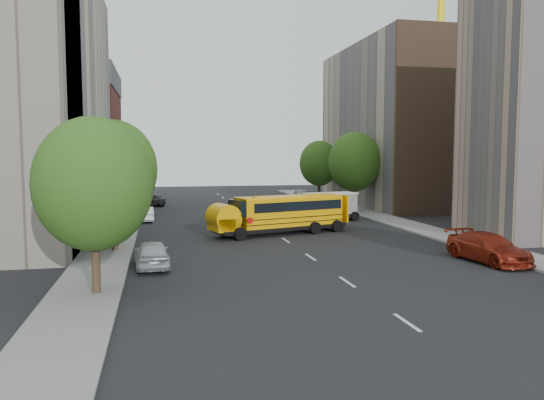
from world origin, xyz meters
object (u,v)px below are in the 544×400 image
object	(u,v)px
street_tree_2	(129,165)
school_bus	(280,213)
street_tree_5	(319,163)
safari_truck	(326,206)
parked_car_5	(303,196)
parked_car_0	(152,254)
tower_crane	(457,12)
street_tree_1	(113,169)
parked_car_1	(145,214)
parked_car_2	(155,200)
street_tree_4	(354,162)
street_tree_0	(94,184)
parked_car_3	(488,248)

from	to	relation	value
street_tree_2	school_bus	world-z (taller)	street_tree_2
street_tree_5	safari_truck	size ratio (longest dim) A/B	1.24
parked_car_5	parked_car_0	bearing A→B (deg)	-112.30
tower_crane	street_tree_5	bearing A→B (deg)	-174.07
street_tree_1	safari_truck	world-z (taller)	street_tree_1
tower_crane	school_bus	size ratio (longest dim) A/B	3.47
street_tree_2	parked_car_1	world-z (taller)	street_tree_2
tower_crane	street_tree_5	xyz separation A→B (m)	(-19.25, -2.00, -19.77)
parked_car_2	street_tree_4	bearing A→B (deg)	154.48
street_tree_5	parked_car_0	bearing A→B (deg)	-119.54
street_tree_0	school_bus	size ratio (longest dim) A/B	0.72
street_tree_1	parked_car_5	size ratio (longest dim) A/B	1.80
tower_crane	parked_car_1	bearing A→B (deg)	-156.27
parked_car_5	street_tree_4	bearing A→B (deg)	-74.46
parked_car_2	parked_car_5	world-z (taller)	parked_car_5
tower_crane	parked_car_2	xyz separation A→B (m)	(-39.05, -3.22, -23.83)
street_tree_1	parked_car_1	distance (m)	15.18
street_tree_0	parked_car_3	world-z (taller)	street_tree_0
street_tree_0	street_tree_5	distance (m)	45.65
street_tree_1	street_tree_2	xyz separation A→B (m)	(0.00, 18.00, -0.12)
parked_car_0	parked_car_5	bearing A→B (deg)	-120.78
safari_truck	parked_car_1	world-z (taller)	safari_truck
parked_car_0	parked_car_5	xyz separation A→B (m)	(17.60, 34.48, 0.00)
street_tree_4	parked_car_0	bearing A→B (deg)	-130.79
school_bus	safari_truck	xyz separation A→B (m)	(5.69, 6.62, -0.29)
street_tree_0	street_tree_1	xyz separation A→B (m)	(0.00, 10.00, 0.31)
street_tree_2	safari_truck	world-z (taller)	street_tree_2
street_tree_4	parked_car_1	xyz separation A→B (m)	(-20.60, -3.52, -4.44)
parked_car_0	parked_car_1	bearing A→B (deg)	-91.37
street_tree_0	school_bus	distance (m)	18.89
street_tree_2	safari_truck	size ratio (longest dim) A/B	1.27
parked_car_0	parked_car_3	world-z (taller)	parked_car_3
tower_crane	street_tree_2	size ratio (longest dim) A/B	4.64
street_tree_4	parked_car_1	distance (m)	21.36
parked_car_2	parked_car_5	size ratio (longest dim) A/B	1.06
tower_crane	street_tree_4	world-z (taller)	tower_crane
street_tree_4	street_tree_5	xyz separation A→B (m)	(-0.00, 12.00, -0.37)
street_tree_1	parked_car_1	xyz separation A→B (m)	(1.40, 14.48, -4.31)
street_tree_4	school_bus	world-z (taller)	street_tree_4
parked_car_2	safari_truck	bearing A→B (deg)	133.48
safari_truck	parked_car_5	world-z (taller)	safari_truck
street_tree_0	street_tree_4	size ratio (longest dim) A/B	0.91
street_tree_4	parked_car_5	distance (m)	12.52
street_tree_2	parked_car_0	world-z (taller)	street_tree_2
tower_crane	parked_car_1	xyz separation A→B (m)	(-39.85, -17.52, -23.84)
street_tree_0	street_tree_4	xyz separation A→B (m)	(22.00, 28.00, 0.43)
street_tree_5	school_bus	distance (m)	27.52
street_tree_4	parked_car_3	size ratio (longest dim) A/B	1.50
school_bus	street_tree_4	bearing A→B (deg)	33.49
school_bus	street_tree_1	bearing A→B (deg)	-173.76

